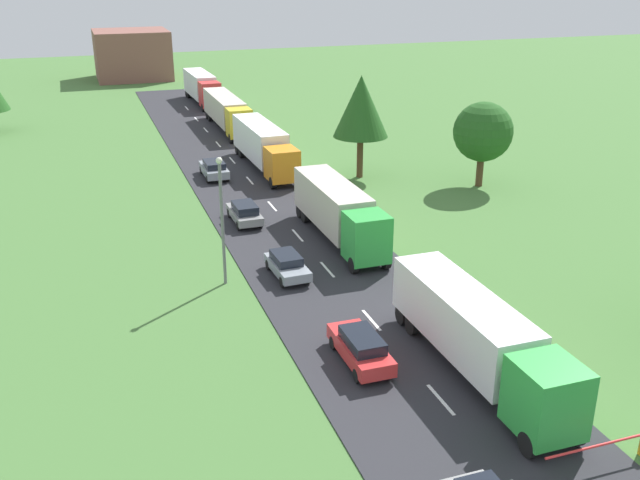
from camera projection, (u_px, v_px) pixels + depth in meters
road at (338, 282)px, 41.83m from camera, size 10.00×140.00×0.06m
lane_marking_centre at (354, 300)px, 39.55m from camera, size 0.16×120.89×0.01m
truck_lead at (477, 335)px, 31.84m from camera, size 2.54×12.61×3.45m
truck_second at (338, 210)px, 47.40m from camera, size 2.54×11.88×3.64m
truck_third at (264, 145)px, 63.83m from camera, size 2.73×13.36×3.79m
truck_fourth at (227, 111)px, 78.79m from camera, size 2.53×14.32×3.50m
truck_fifth at (202, 87)px, 93.02m from camera, size 2.78×12.42×3.79m
car_second at (361, 347)px, 33.18m from camera, size 1.76×4.55×1.55m
car_third at (287, 265)px, 42.35m from camera, size 1.88×4.01×1.37m
car_fourth at (245, 212)px, 51.00m from camera, size 1.84×4.22×1.45m
car_fifth at (214, 169)px, 61.60m from camera, size 1.90×4.43×1.48m
barrier_gate at (628, 444)px, 26.80m from camera, size 4.64×0.28×1.05m
lamppost_second at (222, 214)px, 40.25m from camera, size 0.36×0.36×7.58m
tree_maple at (361, 107)px, 59.98m from camera, size 4.68×4.68×8.74m
tree_elm at (483, 132)px, 58.14m from camera, size 4.86×4.86×7.01m
distant_building at (132, 55)px, 112.30m from camera, size 11.22×10.97×7.41m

